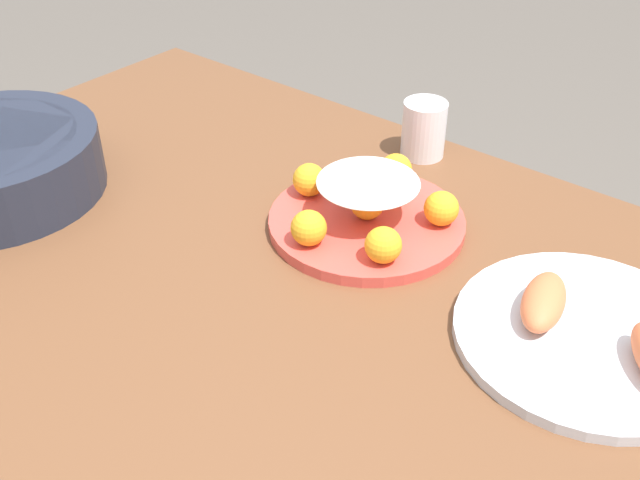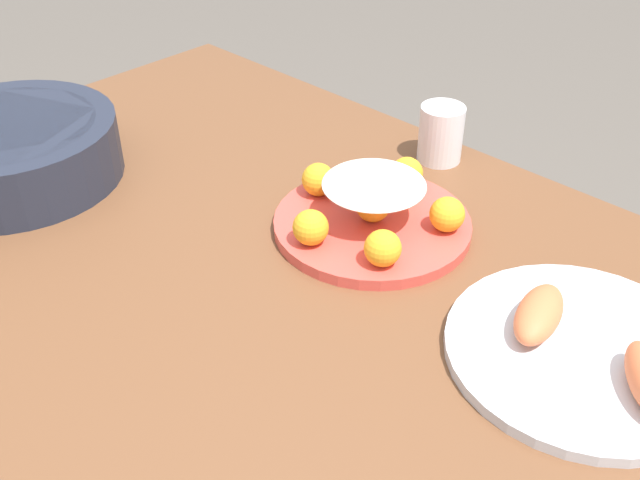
% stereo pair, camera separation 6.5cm
% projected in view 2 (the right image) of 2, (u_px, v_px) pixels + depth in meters
% --- Properties ---
extents(dining_table, '(1.43, 1.01, 0.73)m').
position_uv_depth(dining_table, '(263.00, 359.00, 0.94)').
color(dining_table, brown).
rests_on(dining_table, ground_plane).
extents(cake_plate, '(0.27, 0.27, 0.08)m').
position_uv_depth(cake_plate, '(373.00, 213.00, 1.00)').
color(cake_plate, '#E04C42').
rests_on(cake_plate, dining_table).
extents(serving_bowl, '(0.31, 0.31, 0.09)m').
position_uv_depth(serving_bowl, '(11.00, 149.00, 1.11)').
color(serving_bowl, '#232838').
rests_on(serving_bowl, dining_table).
extents(seafood_platter, '(0.30, 0.30, 0.06)m').
position_uv_depth(seafood_platter, '(583.00, 350.00, 0.81)').
color(seafood_platter, silver).
rests_on(seafood_platter, dining_table).
extents(cup_near, '(0.07, 0.07, 0.09)m').
position_uv_depth(cup_near, '(441.00, 134.00, 1.15)').
color(cup_near, white).
rests_on(cup_near, dining_table).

